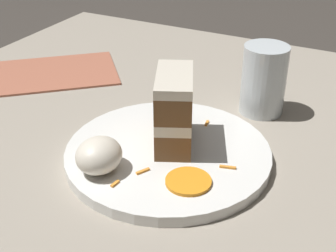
% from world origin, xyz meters
% --- Properties ---
extents(ground_plane, '(6.00, 6.00, 0.00)m').
position_xyz_m(ground_plane, '(0.00, 0.00, 0.00)').
color(ground_plane, '#38332D').
rests_on(ground_plane, ground).
extents(dining_table, '(1.00, 1.03, 0.03)m').
position_xyz_m(dining_table, '(0.00, 0.00, 0.01)').
color(dining_table, gray).
rests_on(dining_table, ground).
extents(plate, '(0.30, 0.30, 0.02)m').
position_xyz_m(plate, '(-0.05, -0.04, 0.04)').
color(plate, white).
rests_on(plate, dining_table).
extents(cake_slice, '(0.12, 0.09, 0.11)m').
position_xyz_m(cake_slice, '(-0.03, -0.04, 0.10)').
color(cake_slice, brown).
rests_on(cake_slice, plate).
extents(cream_dollop, '(0.07, 0.06, 0.05)m').
position_xyz_m(cream_dollop, '(-0.14, 0.02, 0.07)').
color(cream_dollop, silver).
rests_on(cream_dollop, plate).
extents(orange_garnish, '(0.06, 0.06, 0.00)m').
position_xyz_m(orange_garnish, '(-0.11, -0.10, 0.05)').
color(orange_garnish, orange).
rests_on(orange_garnish, plate).
extents(carrot_shreds_scatter, '(0.22, 0.20, 0.00)m').
position_xyz_m(carrot_shreds_scatter, '(-0.08, -0.04, 0.05)').
color(carrot_shreds_scatter, orange).
rests_on(carrot_shreds_scatter, plate).
extents(drinking_glass, '(0.08, 0.08, 0.12)m').
position_xyz_m(drinking_glass, '(0.15, -0.12, 0.08)').
color(drinking_glass, silver).
rests_on(drinking_glass, dining_table).
extents(menu_card, '(0.30, 0.31, 0.00)m').
position_xyz_m(menu_card, '(0.11, 0.31, 0.03)').
color(menu_card, '#B2664C').
rests_on(menu_card, dining_table).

